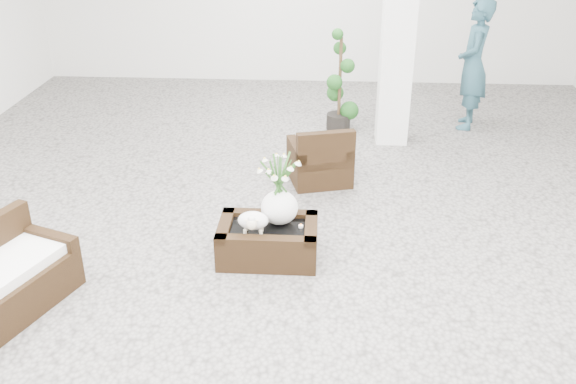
{
  "coord_description": "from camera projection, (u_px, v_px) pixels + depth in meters",
  "views": [
    {
      "loc": [
        0.31,
        -5.25,
        3.19
      ],
      "look_at": [
        0.0,
        -0.1,
        0.62
      ],
      "focal_mm": 39.78,
      "sensor_mm": 36.0,
      "label": 1
    }
  ],
  "objects": [
    {
      "name": "sheep_figurine",
      "position": [
        253.0,
        222.0,
        5.67
      ],
      "size": [
        0.28,
        0.23,
        0.21
      ],
      "primitive_type": "ellipsoid",
      "color": "white",
      "rests_on": "coffee_table"
    },
    {
      "name": "topiary",
      "position": [
        340.0,
        81.0,
        8.63
      ],
      "size": [
        0.37,
        0.37,
        1.38
      ],
      "primitive_type": null,
      "color": "#174315",
      "rests_on": "ground"
    },
    {
      "name": "shopper",
      "position": [
        473.0,
        65.0,
        8.64
      ],
      "size": [
        0.55,
        0.72,
        1.77
      ],
      "primitive_type": "imported",
      "rotation": [
        0.0,
        0.0,
        -1.78
      ],
      "color": "#2B5260",
      "rests_on": "ground"
    },
    {
      "name": "armchair",
      "position": [
        320.0,
        153.0,
        7.28
      ],
      "size": [
        0.79,
        0.77,
        0.7
      ],
      "primitive_type": "cube",
      "rotation": [
        0.0,
        0.0,
        3.4
      ],
      "color": "black",
      "rests_on": "ground"
    },
    {
      "name": "ground",
      "position": [
        289.0,
        245.0,
        6.13
      ],
      "size": [
        11.0,
        11.0,
        0.0
      ],
      "primitive_type": "plane",
      "color": "gray",
      "rests_on": "ground"
    },
    {
      "name": "column",
      "position": [
        400.0,
        7.0,
        7.78
      ],
      "size": [
        0.4,
        0.4,
        3.5
      ],
      "primitive_type": "cube",
      "color": "white",
      "rests_on": "ground"
    },
    {
      "name": "planter_narcissus",
      "position": [
        279.0,
        183.0,
        5.71
      ],
      "size": [
        0.44,
        0.44,
        0.8
      ],
      "primitive_type": null,
      "color": "white",
      "rests_on": "coffee_table"
    },
    {
      "name": "coffee_table",
      "position": [
        268.0,
        242.0,
        5.87
      ],
      "size": [
        0.9,
        0.6,
        0.31
      ],
      "primitive_type": "cube",
      "color": "black",
      "rests_on": "ground"
    },
    {
      "name": "tealight",
      "position": [
        301.0,
        226.0,
        5.8
      ],
      "size": [
        0.04,
        0.04,
        0.03
      ],
      "primitive_type": "cylinder",
      "color": "white",
      "rests_on": "coffee_table"
    }
  ]
}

